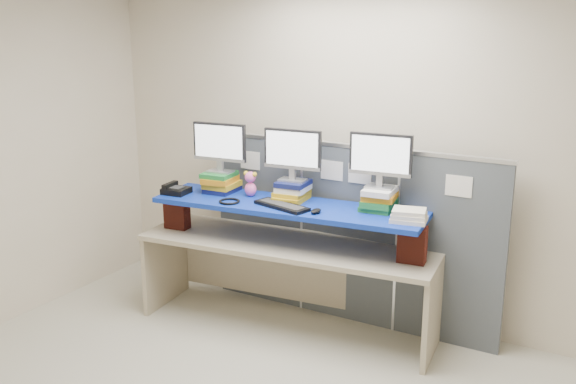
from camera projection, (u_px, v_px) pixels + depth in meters
The scene contains 18 objects.
room at pixel (224, 216), 3.71m from camera, with size 5.00×4.00×2.80m.
cubicle_partition at pixel (348, 233), 5.37m from camera, with size 2.60×0.06×1.53m.
desk at pixel (288, 259), 5.27m from camera, with size 2.52×0.97×0.75m.
brick_pier_left at pixel (177, 212), 5.54m from camera, with size 0.21×0.11×0.28m, color maroon.
brick_pier_right at pixel (412, 244), 4.75m from camera, with size 0.21×0.11×0.28m, color maroon.
blue_board at pixel (288, 206), 5.15m from camera, with size 2.23×0.56×0.04m, color #0C2398.
book_stack_left at pixel (221, 182), 5.49m from camera, with size 0.28×0.32×0.17m.
book_stack_center at pixel (292, 191), 5.24m from camera, with size 0.27×0.33×0.16m.
book_stack_right at pixel (379, 199), 4.96m from camera, with size 0.28×0.32×0.18m.
monitor_left at pixel (219, 145), 5.41m from camera, with size 0.49×0.16×0.42m.
monitor_center at pixel (293, 152), 5.15m from camera, with size 0.49×0.16×0.42m.
monitor_right at pixel (380, 157), 4.87m from camera, with size 0.49×0.16×0.42m.
keyboard at pixel (282, 206), 5.05m from camera, with size 0.50×0.27×0.03m.
mouse at pixel (316, 211), 4.89m from camera, with size 0.06×0.12×0.04m, color black.
desk_phone at pixel (176, 190), 5.45m from camera, with size 0.23×0.21×0.09m.
headset at pixel (229, 201), 5.19m from camera, with size 0.17×0.17×0.02m, color black.
plush_toy at pixel (250, 184), 5.35m from camera, with size 0.12×0.09×0.21m.
binder_stack at pixel (409, 216), 4.69m from camera, with size 0.30×0.26×0.09m.
Camera 1 is at (2.08, -2.90, 2.50)m, focal length 40.00 mm.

